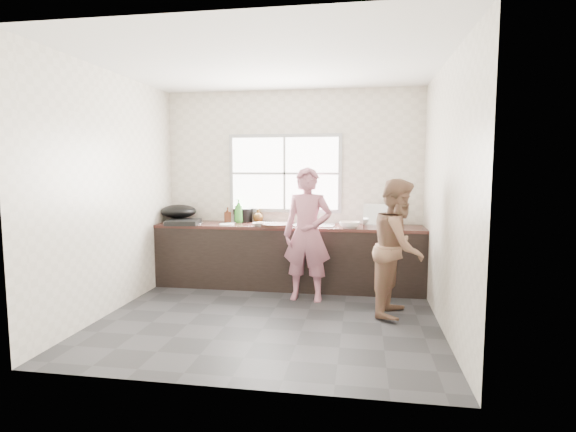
% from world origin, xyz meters
% --- Properties ---
extents(floor, '(3.60, 3.20, 0.01)m').
position_xyz_m(floor, '(0.00, 0.00, -0.01)').
color(floor, '#28282B').
rests_on(floor, ground).
extents(ceiling, '(3.60, 3.20, 0.01)m').
position_xyz_m(ceiling, '(0.00, 0.00, 2.71)').
color(ceiling, silver).
rests_on(ceiling, wall_back).
extents(wall_back, '(3.60, 0.01, 2.70)m').
position_xyz_m(wall_back, '(0.00, 1.60, 1.35)').
color(wall_back, beige).
rests_on(wall_back, ground).
extents(wall_left, '(0.01, 3.20, 2.70)m').
position_xyz_m(wall_left, '(-1.80, 0.00, 1.35)').
color(wall_left, beige).
rests_on(wall_left, ground).
extents(wall_right, '(0.01, 3.20, 2.70)m').
position_xyz_m(wall_right, '(1.80, 0.00, 1.35)').
color(wall_right, silver).
rests_on(wall_right, ground).
extents(wall_front, '(3.60, 0.01, 2.70)m').
position_xyz_m(wall_front, '(0.00, -1.60, 1.35)').
color(wall_front, beige).
rests_on(wall_front, ground).
extents(cabinet, '(3.60, 0.62, 0.82)m').
position_xyz_m(cabinet, '(0.00, 1.29, 0.41)').
color(cabinet, black).
rests_on(cabinet, floor).
extents(countertop, '(3.60, 0.64, 0.04)m').
position_xyz_m(countertop, '(0.00, 1.29, 0.84)').
color(countertop, '#351A15').
rests_on(countertop, cabinet).
extents(sink, '(0.55, 0.45, 0.02)m').
position_xyz_m(sink, '(0.35, 1.29, 0.86)').
color(sink, silver).
rests_on(sink, countertop).
extents(faucet, '(0.02, 0.02, 0.30)m').
position_xyz_m(faucet, '(0.35, 1.49, 1.01)').
color(faucet, silver).
rests_on(faucet, countertop).
extents(window_frame, '(1.60, 0.05, 1.10)m').
position_xyz_m(window_frame, '(-0.10, 1.59, 1.55)').
color(window_frame, '#9EA0A5').
rests_on(window_frame, wall_back).
extents(window_glazing, '(1.50, 0.01, 1.00)m').
position_xyz_m(window_glazing, '(-0.10, 1.57, 1.55)').
color(window_glazing, white).
rests_on(window_glazing, window_frame).
extents(woman, '(0.59, 0.41, 1.53)m').
position_xyz_m(woman, '(0.33, 0.74, 0.77)').
color(woman, '#AE687A').
rests_on(woman, floor).
extents(person_side, '(0.74, 0.85, 1.51)m').
position_xyz_m(person_side, '(1.39, 0.35, 0.76)').
color(person_side, brown).
rests_on(person_side, floor).
extents(cutting_board, '(0.42, 0.42, 0.04)m').
position_xyz_m(cutting_board, '(-0.13, 1.08, 0.88)').
color(cutting_board, black).
rests_on(cutting_board, countertop).
extents(cleaver, '(0.20, 0.14, 0.01)m').
position_xyz_m(cleaver, '(-0.23, 1.15, 0.90)').
color(cleaver, silver).
rests_on(cleaver, cutting_board).
extents(bowl_mince, '(0.21, 0.21, 0.05)m').
position_xyz_m(bowl_mince, '(-0.35, 1.08, 0.88)').
color(bowl_mince, silver).
rests_on(bowl_mince, countertop).
extents(bowl_crabs, '(0.27, 0.27, 0.07)m').
position_xyz_m(bowl_crabs, '(0.83, 1.08, 0.89)').
color(bowl_crabs, white).
rests_on(bowl_crabs, countertop).
extents(bowl_held, '(0.26, 0.26, 0.07)m').
position_xyz_m(bowl_held, '(0.26, 1.19, 0.89)').
color(bowl_held, white).
rests_on(bowl_held, countertop).
extents(black_pot, '(0.32, 0.32, 0.19)m').
position_xyz_m(black_pot, '(-0.70, 1.52, 0.96)').
color(black_pot, black).
rests_on(black_pot, countertop).
extents(plate_food, '(0.25, 0.25, 0.02)m').
position_xyz_m(plate_food, '(-0.82, 1.13, 0.87)').
color(plate_food, white).
rests_on(plate_food, countertop).
extents(bottle_green, '(0.17, 0.17, 0.34)m').
position_xyz_m(bottle_green, '(-0.73, 1.41, 1.03)').
color(bottle_green, '#31812A').
rests_on(bottle_green, countertop).
extents(bottle_brown_tall, '(0.11, 0.11, 0.20)m').
position_xyz_m(bottle_brown_tall, '(-0.89, 1.40, 0.96)').
color(bottle_brown_tall, '#472111').
rests_on(bottle_brown_tall, countertop).
extents(bottle_brown_short, '(0.16, 0.16, 0.18)m').
position_xyz_m(bottle_brown_short, '(-0.47, 1.51, 0.95)').
color(bottle_brown_short, '#503414').
rests_on(bottle_brown_short, countertop).
extents(glass_jar, '(0.08, 0.08, 0.11)m').
position_xyz_m(glass_jar, '(-0.78, 1.47, 0.91)').
color(glass_jar, white).
rests_on(glass_jar, countertop).
extents(burner, '(0.49, 0.49, 0.06)m').
position_xyz_m(burner, '(-1.43, 1.11, 0.89)').
color(burner, black).
rests_on(burner, countertop).
extents(wok, '(0.60, 0.60, 0.19)m').
position_xyz_m(wok, '(-1.59, 1.34, 1.01)').
color(wok, black).
rests_on(wok, burner).
extents(dish_rack, '(0.47, 0.39, 0.31)m').
position_xyz_m(dish_rack, '(1.24, 1.33, 1.01)').
color(dish_rack, silver).
rests_on(dish_rack, countertop).
extents(pot_lid_left, '(0.35, 0.35, 0.01)m').
position_xyz_m(pot_lid_left, '(-1.32, 1.20, 0.87)').
color(pot_lid_left, silver).
rests_on(pot_lid_left, countertop).
extents(pot_lid_right, '(0.36, 0.36, 0.01)m').
position_xyz_m(pot_lid_right, '(-0.83, 1.48, 0.87)').
color(pot_lid_right, silver).
rests_on(pot_lid_right, countertop).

